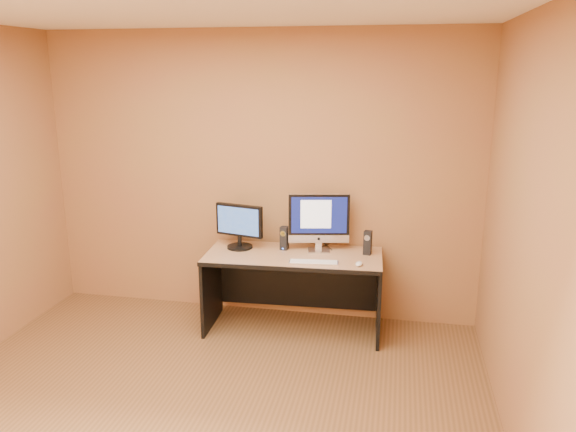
{
  "coord_description": "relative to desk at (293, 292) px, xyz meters",
  "views": [
    {
      "loc": [
        1.25,
        -2.89,
        2.25
      ],
      "look_at": [
        0.37,
        1.52,
        1.07
      ],
      "focal_mm": 35.0,
      "sensor_mm": 36.0,
      "label": 1
    }
  ],
  "objects": [
    {
      "name": "desk",
      "position": [
        0.0,
        0.0,
        0.0
      ],
      "size": [
        1.54,
        0.73,
        0.7
      ],
      "primitive_type": null,
      "rotation": [
        0.0,
        0.0,
        0.05
      ],
      "color": "tan",
      "rests_on": "ground"
    },
    {
      "name": "mouse",
      "position": [
        0.58,
        -0.17,
        0.37
      ],
      "size": [
        0.07,
        0.1,
        0.03
      ],
      "primitive_type": "ellipsoid",
      "rotation": [
        0.0,
        0.0,
        -0.13
      ],
      "color": "white",
      "rests_on": "desk"
    },
    {
      "name": "walls",
      "position": [
        -0.4,
        -1.62,
        0.95
      ],
      "size": [
        4.0,
        4.0,
        2.6
      ],
      "primitive_type": null,
      "color": "#91583A",
      "rests_on": "ground"
    },
    {
      "name": "speaker_left",
      "position": [
        -0.11,
        0.13,
        0.45
      ],
      "size": [
        0.07,
        0.08,
        0.21
      ],
      "primitive_type": null,
      "rotation": [
        0.0,
        0.0,
        -0.13
      ],
      "color": "black",
      "rests_on": "desk"
    },
    {
      "name": "speaker_right",
      "position": [
        0.62,
        0.14,
        0.45
      ],
      "size": [
        0.07,
        0.08,
        0.21
      ],
      "primitive_type": null,
      "rotation": [
        0.0,
        0.0,
        -0.15
      ],
      "color": "black",
      "rests_on": "desk"
    },
    {
      "name": "keyboard",
      "position": [
        0.2,
        -0.18,
        0.36
      ],
      "size": [
        0.42,
        0.15,
        0.02
      ],
      "primitive_type": "cube",
      "rotation": [
        0.0,
        0.0,
        0.1
      ],
      "color": "silver",
      "rests_on": "desk"
    },
    {
      "name": "cable_a",
      "position": [
        0.27,
        0.27,
        0.35
      ],
      "size": [
        0.1,
        0.19,
        0.01
      ],
      "primitive_type": "cylinder",
      "rotation": [
        1.57,
        0.0,
        0.46
      ],
      "color": "black",
      "rests_on": "desk"
    },
    {
      "name": "cable_b",
      "position": [
        0.22,
        0.27,
        0.35
      ],
      "size": [
        0.09,
        0.15,
        0.01
      ],
      "primitive_type": "cylinder",
      "rotation": [
        1.57,
        0.0,
        -0.51
      ],
      "color": "black",
      "rests_on": "desk"
    },
    {
      "name": "imac",
      "position": [
        0.2,
        0.15,
        0.61
      ],
      "size": [
        0.57,
        0.3,
        0.52
      ],
      "primitive_type": null,
      "rotation": [
        0.0,
        0.0,
        0.19
      ],
      "color": "silver",
      "rests_on": "desk"
    },
    {
      "name": "second_monitor",
      "position": [
        -0.51,
        0.09,
        0.55
      ],
      "size": [
        0.49,
        0.32,
        0.4
      ],
      "primitive_type": null,
      "rotation": [
        0.0,
        0.0,
        -0.22
      ],
      "color": "black",
      "rests_on": "desk"
    }
  ]
}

